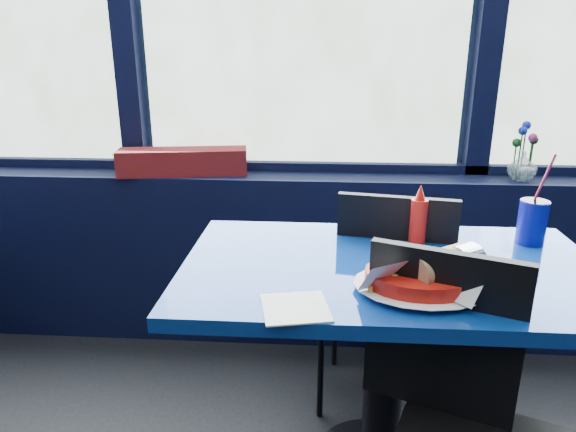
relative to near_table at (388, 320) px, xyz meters
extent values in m
plane|color=black|center=(-0.30, 1.00, 0.93)|extent=(5.00, 0.00, 5.00)
cube|color=black|center=(-0.30, 0.87, -0.17)|extent=(5.00, 0.26, 0.80)
cube|color=black|center=(-0.30, 0.95, 0.24)|extent=(4.80, 0.08, 0.06)
cylinder|color=black|center=(0.00, 0.00, -0.23)|extent=(0.12, 0.12, 0.68)
cube|color=navy|center=(0.00, 0.00, 0.16)|extent=(1.20, 0.70, 0.04)
cube|color=black|center=(0.10, -0.23, 0.10)|extent=(0.36, 0.17, 0.44)
cube|color=black|center=(0.01, 0.40, -0.14)|extent=(0.47, 0.47, 0.04)
cube|color=black|center=(0.04, 0.21, 0.10)|extent=(0.38, 0.10, 0.44)
cylinder|color=black|center=(0.21, 0.54, -0.36)|extent=(0.02, 0.02, 0.41)
cylinder|color=black|center=(0.14, 0.20, -0.36)|extent=(0.02, 0.02, 0.41)
cylinder|color=black|center=(-0.13, 0.60, -0.36)|extent=(0.02, 0.02, 0.41)
cylinder|color=black|center=(-0.20, 0.26, -0.36)|extent=(0.02, 0.02, 0.41)
cube|color=maroon|center=(-0.83, 0.84, 0.29)|extent=(0.58, 0.23, 0.11)
imported|color=silver|center=(0.64, 0.82, 0.29)|extent=(0.13, 0.13, 0.12)
cylinder|color=#1E5919|center=(0.62, 0.82, 0.33)|extent=(0.01, 0.01, 0.20)
sphere|color=#1F37B5|center=(0.62, 0.82, 0.44)|extent=(0.04, 0.04, 0.04)
cylinder|color=#1E5919|center=(0.66, 0.81, 0.32)|extent=(0.01, 0.01, 0.17)
sphere|color=#DD4189|center=(0.66, 0.81, 0.42)|extent=(0.04, 0.04, 0.04)
cylinder|color=#1E5919|center=(0.64, 0.84, 0.34)|extent=(0.01, 0.01, 0.22)
sphere|color=#1F37B5|center=(0.64, 0.84, 0.46)|extent=(0.04, 0.04, 0.04)
cylinder|color=#1E5919|center=(0.61, 0.84, 0.30)|extent=(0.01, 0.01, 0.14)
sphere|color=#1E5919|center=(0.61, 0.84, 0.39)|extent=(0.04, 0.04, 0.04)
cylinder|color=#1E5919|center=(0.67, 0.83, 0.31)|extent=(0.01, 0.01, 0.16)
sphere|color=#1E5919|center=(0.67, 0.83, 0.40)|extent=(0.04, 0.04, 0.04)
cylinder|color=#B9150C|center=(0.05, -0.16, 0.21)|extent=(0.33, 0.33, 0.05)
cylinder|color=white|center=(0.05, -0.16, 0.20)|extent=(0.32, 0.32, 0.00)
cylinder|color=white|center=(0.17, -0.12, 0.25)|extent=(0.11, 0.11, 0.09)
sphere|color=#512C1B|center=(0.04, -0.18, 0.25)|extent=(0.07, 0.07, 0.07)
cylinder|color=#AE1812|center=(0.03, -0.17, 0.28)|extent=(0.07, 0.07, 0.01)
cylinder|color=#B9150C|center=(0.10, 0.17, 0.26)|extent=(0.05, 0.05, 0.15)
cone|color=#B9150C|center=(0.10, 0.17, 0.35)|extent=(0.03, 0.03, 0.05)
cylinder|color=#0C0F85|center=(0.46, 0.20, 0.25)|extent=(0.09, 0.09, 0.14)
cylinder|color=black|center=(0.46, 0.20, 0.32)|extent=(0.08, 0.08, 0.01)
cylinder|color=#D62D54|center=(0.47, 0.20, 0.38)|extent=(0.04, 0.07, 0.19)
cube|color=white|center=(-0.26, -0.28, 0.18)|extent=(0.18, 0.18, 0.00)
camera|label=1|loc=(-0.20, -1.37, 0.78)|focal=32.00mm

